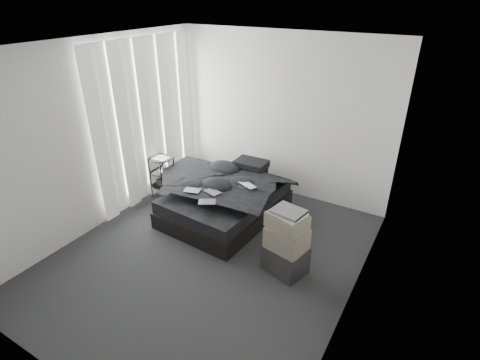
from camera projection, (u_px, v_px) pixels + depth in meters
The scene contains 25 objects.
floor at pixel (209, 255), 4.91m from camera, with size 3.60×4.20×0.01m, color #2A2A2C.
ceiling at pixel (199, 46), 3.72m from camera, with size 3.60×4.20×0.01m, color white.
wall_back at pixel (282, 117), 5.92m from camera, with size 3.60×0.01×2.60m, color white.
wall_front at pixel (37, 270), 2.70m from camera, with size 3.60×0.01×2.60m, color white.
wall_left at pixel (97, 137), 5.13m from camera, with size 0.01×4.20×2.60m, color white.
wall_right at pixel (362, 206), 3.50m from camera, with size 0.01×4.20×2.60m, color white.
window_left at pixel (144, 116), 5.78m from camera, with size 0.02×2.00×2.30m, color white.
curtain_left at pixel (147, 121), 5.79m from camera, with size 0.06×2.12×2.48m, color white.
bed at pixel (225, 208), 5.72m from camera, with size 1.35×1.79×0.24m, color black.
mattress at pixel (225, 196), 5.62m from camera, with size 1.30×1.74×0.19m, color black.
duvet at pixel (223, 185), 5.49m from camera, with size 1.32×1.53×0.21m, color black.
pillow_lower at pixel (248, 169), 6.08m from camera, with size 0.54×0.36×0.12m, color black.
pillow_upper at pixel (251, 164), 5.98m from camera, with size 0.50×0.35×0.11m, color black.
laptop at pixel (245, 182), 5.34m from camera, with size 0.29×0.18×0.02m, color silver.
comic_a at pixel (192, 186), 5.24m from camera, with size 0.23×0.15×0.01m, color black.
comic_b at pixel (212, 187), 5.20m from camera, with size 0.23×0.15×0.01m, color black.
comic_c at pixel (207, 197), 4.95m from camera, with size 0.23×0.15×0.01m, color black.
side_stand at pixel (163, 177), 6.17m from camera, with size 0.37×0.37×0.68m, color black.
papers at pixel (160, 158), 6.00m from camera, with size 0.26×0.19×0.01m, color white.
floor_books at pixel (172, 199), 6.06m from camera, with size 0.15×0.21×0.15m, color black.
box_lower at pixel (285, 258), 4.56m from camera, with size 0.48×0.37×0.35m, color black.
box_mid at pixel (287, 238), 4.41m from camera, with size 0.45×0.35×0.27m, color #6E6657.
box_upper at pixel (287, 221), 4.32m from camera, with size 0.43×0.34×0.19m, color #6E6657.
art_book_white at pixel (288, 213), 4.27m from camera, with size 0.36×0.29×0.04m, color silver.
art_book_snake at pixel (289, 211), 4.24m from camera, with size 0.35×0.28×0.03m, color silver.
Camera 1 is at (2.34, -3.17, 3.12)m, focal length 28.00 mm.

